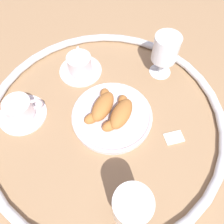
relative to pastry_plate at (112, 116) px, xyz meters
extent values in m
plane|color=#997551|center=(-0.01, 0.02, -0.01)|extent=(2.20, 2.20, 0.00)
torus|color=silver|center=(-0.01, 0.02, 0.00)|extent=(0.67, 0.67, 0.02)
cylinder|color=silver|center=(0.00, 0.00, 0.00)|extent=(0.23, 0.23, 0.01)
torus|color=silver|center=(0.00, 0.00, 0.00)|extent=(0.23, 0.23, 0.01)
ellipsoid|color=#AD6B33|center=(0.00, -0.03, 0.03)|extent=(0.10, 0.06, 0.04)
ellipsoid|color=#AD6B33|center=(0.04, -0.01, 0.02)|extent=(0.05, 0.05, 0.03)
ellipsoid|color=#AD6B33|center=(-0.04, -0.02, 0.02)|extent=(0.05, 0.05, 0.03)
ellipsoid|color=#AD6B33|center=(0.00, 0.03, 0.03)|extent=(0.11, 0.06, 0.04)
ellipsoid|color=#AD6B33|center=(0.04, 0.05, 0.02)|extent=(0.05, 0.05, 0.03)
ellipsoid|color=#AD6B33|center=(-0.05, 0.04, 0.02)|extent=(0.05, 0.05, 0.03)
cylinder|color=silver|center=(0.10, 0.18, -0.01)|extent=(0.14, 0.14, 0.01)
cylinder|color=silver|center=(0.10, 0.18, 0.02)|extent=(0.08, 0.08, 0.05)
cylinder|color=#937A60|center=(0.10, 0.18, 0.05)|extent=(0.07, 0.07, 0.01)
torus|color=silver|center=(0.13, 0.21, 0.03)|extent=(0.04, 0.03, 0.04)
cylinder|color=silver|center=(-0.13, 0.22, -0.01)|extent=(0.14, 0.14, 0.01)
cylinder|color=silver|center=(-0.13, 0.22, 0.02)|extent=(0.08, 0.08, 0.05)
cylinder|color=brown|center=(-0.13, 0.22, 0.05)|extent=(0.07, 0.07, 0.01)
torus|color=silver|center=(-0.09, 0.19, 0.03)|extent=(0.04, 0.03, 0.04)
cylinder|color=white|center=(0.23, -0.04, -0.01)|extent=(0.07, 0.07, 0.01)
cylinder|color=white|center=(0.23, -0.04, 0.02)|extent=(0.01, 0.01, 0.05)
cylinder|color=white|center=(0.23, -0.04, 0.09)|extent=(0.08, 0.08, 0.08)
cylinder|color=#E0CC4C|center=(0.23, -0.04, 0.08)|extent=(0.07, 0.07, 0.06)
cylinder|color=white|center=(-0.20, -0.16, -0.01)|extent=(0.07, 0.07, 0.01)
cylinder|color=white|center=(-0.20, -0.16, 0.02)|extent=(0.01, 0.01, 0.05)
cylinder|color=white|center=(-0.20, -0.16, 0.09)|extent=(0.08, 0.08, 0.08)
cylinder|color=#E0CC4C|center=(-0.20, -0.16, 0.07)|extent=(0.07, 0.07, 0.05)
cube|color=white|center=(0.03, -0.18, -0.01)|extent=(0.06, 0.06, 0.01)
camera|label=1|loc=(-0.28, -0.17, 0.55)|focal=36.47mm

